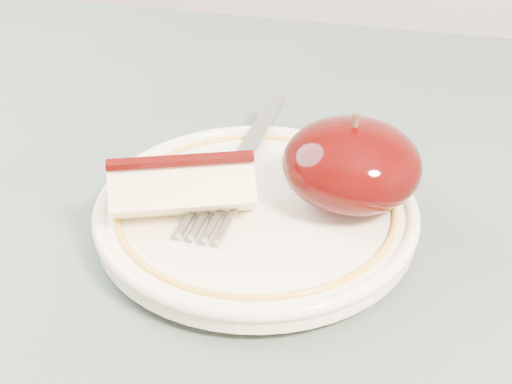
# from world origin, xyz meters

# --- Properties ---
(plate) EXTENTS (0.20, 0.20, 0.02)m
(plate) POSITION_xyz_m (0.08, 0.08, 0.76)
(plate) COLOR beige
(plate) RESTS_ON table
(apple_half) EXTENTS (0.08, 0.08, 0.06)m
(apple_half) POSITION_xyz_m (0.14, 0.10, 0.79)
(apple_half) COLOR black
(apple_half) RESTS_ON plate
(apple_wedge) EXTENTS (0.09, 0.06, 0.04)m
(apple_wedge) POSITION_xyz_m (0.04, 0.06, 0.79)
(apple_wedge) COLOR #F4E7B3
(apple_wedge) RESTS_ON plate
(fork) EXTENTS (0.03, 0.19, 0.00)m
(fork) POSITION_xyz_m (0.06, 0.12, 0.77)
(fork) COLOR gray
(fork) RESTS_ON plate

